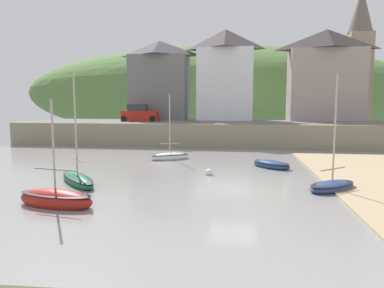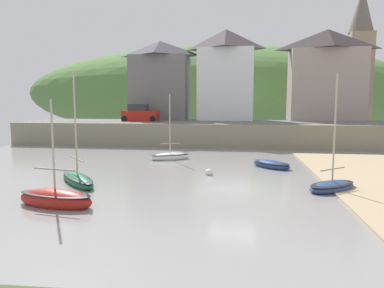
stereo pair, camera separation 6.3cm
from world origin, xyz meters
The scene contains 14 objects.
ground centered at (1.40, -9.56, 0.16)m, with size 48.00×41.00×0.61m.
quay_seawall centered at (0.00, 17.50, 1.36)m, with size 48.00×9.40×2.40m.
hillside_backdrop centered at (-4.60, 55.20, 6.45)m, with size 80.00×44.00×18.43m.
waterfront_building_left centered at (-9.74, 25.20, 7.36)m, with size 7.35×4.99×9.76m.
waterfront_building_centre centered at (-1.53, 25.20, 7.97)m, with size 6.91×5.00×10.94m.
waterfront_building_right centered at (10.29, 25.20, 7.80)m, with size 8.68×4.49×10.60m.
church_with_spire centered at (15.14, 29.20, 10.90)m, with size 3.00×3.00×16.48m.
sailboat_tall_mast centered at (-7.67, -4.26, 0.32)m, with size 3.80×1.83×4.88m.
sailboat_blue_trim centered at (2.54, 6.33, 0.21)m, with size 3.09×3.05×0.67m.
fishing_boat_green centered at (-5.19, 8.77, 0.26)m, with size 3.29×2.39×5.33m.
sailboat_nearest_shore centered at (-8.70, -0.07, 0.25)m, with size 3.81×4.05×6.35m.
sailboat_white_hull centered at (5.09, 0.27, 0.24)m, with size 3.24×3.02×6.11m.
parked_car_near_slipway centered at (-11.13, 20.70, 3.20)m, with size 4.11×1.82×1.95m.
mooring_buoy centered at (-1.58, 3.23, 0.15)m, with size 0.49×0.49×0.49m.
Camera 2 is at (0.32, -18.11, 4.52)m, focal length 32.43 mm.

